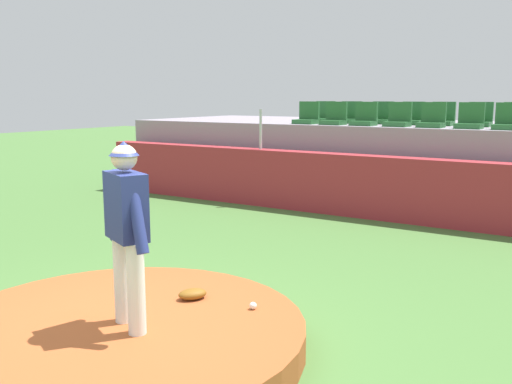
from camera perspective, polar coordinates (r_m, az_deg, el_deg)
The scene contains 21 objects.
ground_plane at distance 5.68m, azimuth -13.55°, elevation -15.25°, with size 60.00×60.00×0.00m, color #467235.
pitchers_mound at distance 5.63m, azimuth -13.60°, elevation -14.00°, with size 3.51×3.51×0.27m, color #A14F26.
pitcher at distance 5.16m, azimuth -12.94°, elevation -2.94°, with size 0.74×0.43×1.71m.
baseball at distance 5.73m, azimuth -0.30°, elevation -11.42°, with size 0.07×0.07×0.07m, color white.
fielding_glove at distance 6.03m, azimuth -6.43°, elevation -10.21°, with size 0.30×0.20×0.11m, color brown.
brick_barrier at distance 11.23m, azimuth 12.26°, elevation 0.45°, with size 13.81×0.40×1.23m, color #A12B32.
fence_post_left at distance 12.29m, azimuth 0.48°, elevation 6.36°, with size 0.06×0.06×0.87m, color silver.
bleacher_platform at distance 13.73m, azimuth 16.14°, elevation 3.03°, with size 13.75×4.39×1.76m, color gray.
stadium_chair_0 at distance 12.89m, azimuth 5.20°, elevation 7.57°, with size 0.48×0.44×0.50m.
stadium_chair_1 at distance 12.55m, azimuth 7.94°, elevation 7.47°, with size 0.48×0.44×0.50m.
stadium_chair_2 at distance 12.30m, azimuth 10.92°, elevation 7.34°, with size 0.48×0.44×0.50m.
stadium_chair_3 at distance 12.07m, azimuth 14.19°, elevation 7.18°, with size 0.48×0.44×0.50m.
stadium_chair_4 at distance 11.85m, azimuth 17.37°, elevation 7.00°, with size 0.48×0.44×0.50m.
stadium_chair_5 at distance 11.69m, azimuth 20.82°, elevation 6.79°, with size 0.48×0.44×0.50m.
stadium_chair_6 at distance 11.56m, azimuth 24.11°, elevation 6.55°, with size 0.48×0.44×0.50m.
stadium_chair_7 at distance 13.67m, azimuth 6.88°, elevation 7.66°, with size 0.48×0.44×0.50m.
stadium_chair_8 at distance 13.38m, azimuth 9.49°, elevation 7.56°, with size 0.48×0.44×0.50m.
stadium_chair_9 at distance 13.13m, azimuth 12.56°, elevation 7.42°, with size 0.48×0.44×0.50m.
stadium_chair_10 at distance 12.90m, azimuth 15.49°, elevation 7.27°, with size 0.48×0.44×0.50m.
stadium_chair_11 at distance 12.73m, azimuth 18.32°, elevation 7.11°, with size 0.48×0.44×0.50m.
stadium_chair_12 at distance 12.58m, azimuth 21.66°, elevation 6.89°, with size 0.48×0.44×0.50m.
Camera 1 is at (3.75, -3.55, 2.36)m, focal length 39.57 mm.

